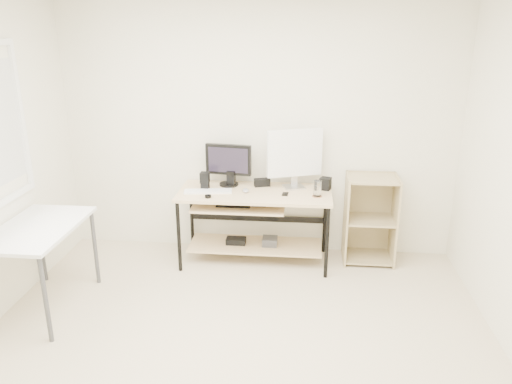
{
  "coord_description": "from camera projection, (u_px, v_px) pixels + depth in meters",
  "views": [
    {
      "loc": [
        0.46,
        -2.95,
        2.32
      ],
      "look_at": [
        0.05,
        1.3,
        0.87
      ],
      "focal_mm": 35.0,
      "sensor_mm": 36.0,
      "label": 1
    }
  ],
  "objects": [
    {
      "name": "room",
      "position": [
        208.0,
        188.0,
        3.2
      ],
      "size": [
        4.01,
        4.01,
        2.62
      ],
      "color": "beige",
      "rests_on": "ground"
    },
    {
      "name": "desk",
      "position": [
        252.0,
        211.0,
        4.97
      ],
      "size": [
        1.5,
        0.65,
        0.75
      ],
      "color": "beige",
      "rests_on": "ground"
    },
    {
      "name": "side_table",
      "position": [
        38.0,
        236.0,
        4.08
      ],
      "size": [
        0.6,
        1.0,
        0.75
      ],
      "color": "white",
      "rests_on": "ground"
    },
    {
      "name": "shelf_unit",
      "position": [
        369.0,
        218.0,
        5.04
      ],
      "size": [
        0.5,
        0.4,
        0.9
      ],
      "color": "tan",
      "rests_on": "ground"
    },
    {
      "name": "black_monitor",
      "position": [
        228.0,
        162.0,
        5.0
      ],
      "size": [
        0.47,
        0.19,
        0.43
      ],
      "rotation": [
        0.0,
        0.0,
        -0.13
      ],
      "color": "black",
      "rests_on": "desk"
    },
    {
      "name": "white_imac",
      "position": [
        295.0,
        155.0,
        4.89
      ],
      "size": [
        0.54,
        0.24,
        0.59
      ],
      "rotation": [
        0.0,
        0.0,
        0.34
      ],
      "color": "silver",
      "rests_on": "desk"
    },
    {
      "name": "keyboard",
      "position": [
        208.0,
        191.0,
        4.88
      ],
      "size": [
        0.48,
        0.2,
        0.02
      ],
      "primitive_type": "cube",
      "rotation": [
        0.0,
        0.0,
        0.15
      ],
      "color": "white",
      "rests_on": "desk"
    },
    {
      "name": "mouse",
      "position": [
        246.0,
        190.0,
        4.87
      ],
      "size": [
        0.08,
        0.11,
        0.03
      ],
      "primitive_type": "ellipsoid",
      "rotation": [
        0.0,
        0.0,
        0.18
      ],
      "color": "#ACACB1",
      "rests_on": "desk"
    },
    {
      "name": "center_speaker",
      "position": [
        262.0,
        182.0,
        5.04
      ],
      "size": [
        0.17,
        0.11,
        0.08
      ],
      "primitive_type": "cube",
      "rotation": [
        0.0,
        0.0,
        0.31
      ],
      "color": "black",
      "rests_on": "desk"
    },
    {
      "name": "speaker_left",
      "position": [
        205.0,
        180.0,
        4.94
      ],
      "size": [
        0.09,
        0.09,
        0.17
      ],
      "rotation": [
        0.0,
        0.0,
        -0.04
      ],
      "color": "black",
      "rests_on": "desk"
    },
    {
      "name": "speaker_right",
      "position": [
        325.0,
        184.0,
        4.94
      ],
      "size": [
        0.13,
        0.13,
        0.12
      ],
      "primitive_type": "cube",
      "rotation": [
        0.0,
        0.0,
        -0.33
      ],
      "color": "black",
      "rests_on": "desk"
    },
    {
      "name": "audio_controller",
      "position": [
        231.0,
        179.0,
        5.01
      ],
      "size": [
        0.09,
        0.07,
        0.16
      ],
      "primitive_type": "cube",
      "rotation": [
        0.0,
        0.0,
        -0.25
      ],
      "color": "black",
      "rests_on": "desk"
    },
    {
      "name": "volume_puck",
      "position": [
        208.0,
        196.0,
        4.72
      ],
      "size": [
        0.07,
        0.07,
        0.03
      ],
      "primitive_type": "cylinder",
      "rotation": [
        0.0,
        0.0,
        -0.16
      ],
      "color": "black",
      "rests_on": "desk"
    },
    {
      "name": "smartphone",
      "position": [
        285.0,
        194.0,
        4.81
      ],
      "size": [
        0.06,
        0.11,
        0.01
      ],
      "primitive_type": "cube",
      "rotation": [
        0.0,
        0.0,
        -0.08
      ],
      "color": "black",
      "rests_on": "desk"
    },
    {
      "name": "coaster",
      "position": [
        317.0,
        196.0,
        4.75
      ],
      "size": [
        0.1,
        0.1,
        0.01
      ],
      "primitive_type": "cylinder",
      "rotation": [
        0.0,
        0.0,
        0.07
      ],
      "color": "#996745",
      "rests_on": "desk"
    },
    {
      "name": "drinking_glass",
      "position": [
        317.0,
        188.0,
        4.73
      ],
      "size": [
        0.08,
        0.08,
        0.15
      ],
      "primitive_type": "cylinder",
      "rotation": [
        0.0,
        0.0,
        0.07
      ],
      "color": "white",
      "rests_on": "coaster"
    }
  ]
}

